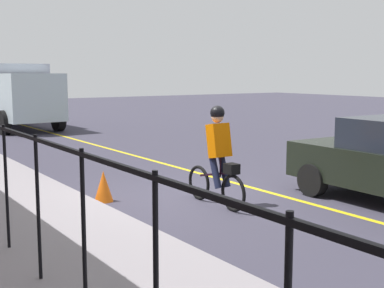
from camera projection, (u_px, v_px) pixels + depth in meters
ground_plane at (187, 197)px, 10.22m from camera, size 80.00×80.00×0.00m
lane_line_centre at (250, 187)px, 11.11m from camera, size 36.00×0.12×0.01m
sidewalk at (9, 221)px, 8.32m from camera, size 40.00×3.20×0.15m
cyclist_lead at (218, 157)px, 9.42m from camera, size 1.71×0.36×1.83m
box_truck_background at (10, 93)px, 22.99m from camera, size 6.82×2.81×2.78m
traffic_cone_near at (103, 186)px, 9.86m from camera, size 0.36×0.36×0.58m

